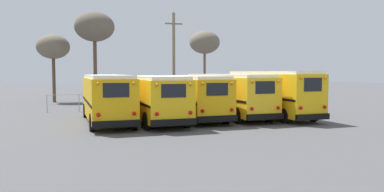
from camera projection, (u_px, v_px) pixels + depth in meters
ground_plane at (192, 119)px, 25.87m from camera, size 160.00×160.00×0.00m
school_bus_0 at (107, 97)px, 23.74m from camera, size 2.70×9.40×3.04m
school_bus_1 at (152, 97)px, 24.36m from camera, size 2.88×9.73×2.97m
school_bus_2 at (190, 95)px, 26.20m from camera, size 2.75×9.97×2.98m
school_bus_3 at (226, 93)px, 27.37m from camera, size 3.03×10.84×3.07m
school_bus_4 at (271, 92)px, 26.96m from camera, size 2.76×9.64×3.29m
utility_pole at (174, 57)px, 38.20m from camera, size 1.80×0.30×9.26m
bare_tree_0 at (53, 47)px, 39.77m from camera, size 3.45×3.45×7.23m
bare_tree_1 at (205, 43)px, 49.41m from camera, size 4.01×4.01×8.68m
bare_tree_2 at (95, 28)px, 38.75m from camera, size 4.09×4.09×9.47m
fence_line at (166, 98)px, 32.77m from camera, size 19.61×0.06×1.42m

